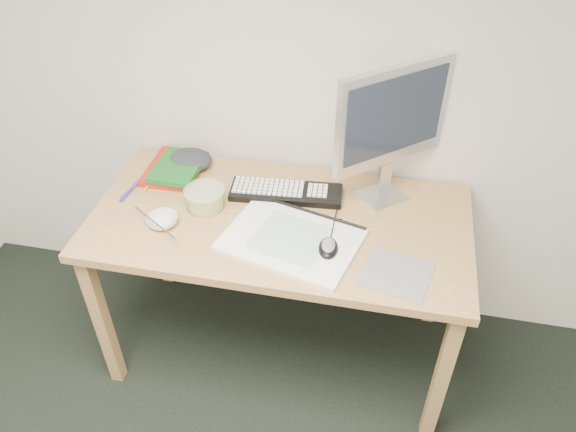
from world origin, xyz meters
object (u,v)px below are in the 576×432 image
desk (280,235)px  keyboard (286,192)px  sketchpad (291,239)px  monitor (392,120)px  rice_bowl (163,221)px

desk → keyboard: keyboard is taller
sketchpad → monitor: monitor is taller
sketchpad → rice_bowl: (-0.48, -0.01, 0.01)m
sketchpad → rice_bowl: bearing=-164.2°
keyboard → rice_bowl: size_ratio=3.82×
keyboard → monitor: 0.49m
rice_bowl → desk: bearing=16.5°
desk → rice_bowl: (-0.41, -0.12, 0.10)m
desk → sketchpad: (0.07, -0.11, 0.09)m
desk → rice_bowl: rice_bowl is taller
desk → rice_bowl: size_ratio=12.38×
keyboard → sketchpad: bearing=-79.0°
sketchpad → monitor: size_ratio=0.85×
keyboard → monitor: bearing=5.7°
sketchpad → keyboard: keyboard is taller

